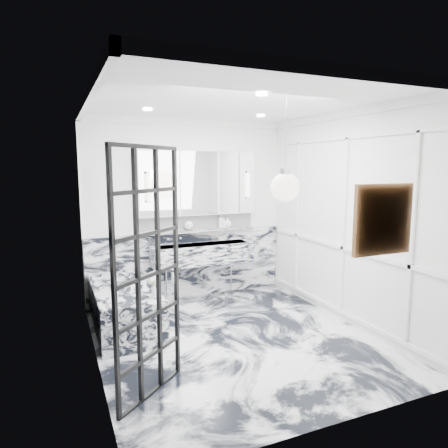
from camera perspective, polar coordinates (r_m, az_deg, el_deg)
name	(u,v)px	position (r m, az deg, el deg)	size (l,w,h in m)	color
floor	(235,339)	(5.06, 1.59, -16.05)	(3.60, 3.60, 0.00)	silver
ceiling	(236,101)	(4.67, 1.73, 17.12)	(3.60, 3.60, 0.00)	white
wall_back	(188,210)	(6.33, -5.20, 2.04)	(3.60, 3.60, 0.00)	white
wall_front	(335,257)	(3.14, 15.59, -4.56)	(3.60, 3.60, 0.00)	white
wall_left	(92,234)	(4.25, -18.32, -1.39)	(3.60, 3.60, 0.00)	white
wall_right	(345,218)	(5.52, 16.92, 0.81)	(3.60, 3.60, 0.00)	white
marble_clad_back	(189,264)	(6.46, -5.03, -5.73)	(3.18, 0.05, 1.05)	silver
marble_clad_left	(94,240)	(4.26, -18.09, -2.17)	(0.02, 3.56, 2.68)	silver
panel_molding	(344,226)	(5.52, 16.72, -0.23)	(0.03, 3.40, 2.30)	white
soap_bottle_a	(221,221)	(6.45, -0.49, 0.39)	(0.08, 0.08, 0.22)	#8C5919
soap_bottle_b	(224,222)	(6.47, -0.05, 0.25)	(0.08, 0.08, 0.18)	#4C4C51
soap_bottle_c	(227,222)	(6.50, 0.49, 0.23)	(0.13, 0.13, 0.17)	silver
face_pot	(189,225)	(6.26, -5.08, -0.19)	(0.14, 0.14, 0.14)	white
amber_bottle	(224,225)	(6.48, -0.05, -0.10)	(0.04, 0.04, 0.10)	#8C5919
flower_vase	(155,292)	(4.83, -9.88, -9.59)	(0.08, 0.08, 0.12)	silver
crittall_door	(148,275)	(3.62, -10.75, -7.23)	(0.88, 0.04, 2.25)	black
artwork	(383,219)	(3.46, 21.77, 0.60)	(0.48, 0.05, 0.48)	#C68914
pendant_light	(285,187)	(3.69, 8.71, 5.20)	(0.26, 0.26, 0.26)	white
trough_sink	(202,254)	(6.25, -3.11, -4.24)	(1.60, 0.45, 0.30)	silver
ledge	(199,231)	(6.34, -3.64, -0.94)	(1.90, 0.14, 0.04)	silver
subway_tile	(197,222)	(6.38, -3.84, 0.34)	(1.90, 0.03, 0.23)	white
mirror_cabinet	(198,183)	(6.27, -3.72, 5.85)	(1.90, 0.16, 1.00)	white
sconce_left	(147,187)	(5.96, -10.90, 5.21)	(0.07, 0.07, 0.40)	white
sconce_right	(248,185)	(6.51, 3.42, 5.59)	(0.07, 0.07, 0.40)	white
bathtub	(124,307)	(5.44, -14.07, -11.38)	(0.75, 1.65, 0.55)	silver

